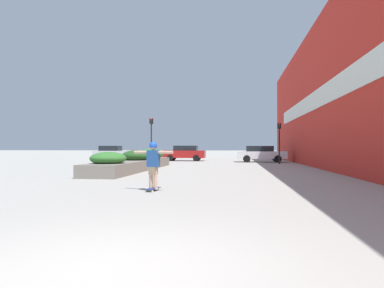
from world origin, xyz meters
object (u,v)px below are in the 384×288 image
(skateboard, at_px, (153,189))
(traffic_light_left, at_px, (151,133))
(skateboarder, at_px, (153,160))
(traffic_light_right, at_px, (279,136))
(car_leftmost, at_px, (261,154))
(car_rightmost, at_px, (358,153))
(car_center_left, at_px, (112,153))
(car_center_right, at_px, (185,153))

(skateboard, bearing_deg, traffic_light_left, 118.82)
(skateboarder, distance_m, traffic_light_right, 19.06)
(car_leftmost, bearing_deg, traffic_light_left, -68.68)
(skateboard, distance_m, car_leftmost, 22.15)
(skateboard, distance_m, traffic_light_left, 18.69)
(car_leftmost, distance_m, traffic_light_left, 10.25)
(skateboarder, relative_size, traffic_light_right, 0.43)
(car_rightmost, distance_m, traffic_light_right, 11.47)
(skateboard, relative_size, traffic_light_right, 0.21)
(car_center_left, relative_size, car_rightmost, 0.87)
(traffic_light_left, xyz_separation_m, traffic_light_right, (10.61, 0.09, -0.29))
(skateboard, xyz_separation_m, car_center_left, (-10.88, 25.35, 0.72))
(car_center_left, xyz_separation_m, car_center_right, (8.28, -1.68, 0.01))
(car_rightmost, relative_size, traffic_light_left, 1.17)
(skateboard, height_order, car_leftmost, car_leftmost)
(car_center_right, bearing_deg, car_leftmost, -105.49)
(car_leftmost, relative_size, traffic_light_right, 1.33)
(car_leftmost, distance_m, car_center_right, 7.69)
(car_center_left, relative_size, traffic_light_right, 1.16)
(traffic_light_left, bearing_deg, traffic_light_right, 0.49)
(skateboard, xyz_separation_m, skateboarder, (-0.00, -0.00, 0.89))
(skateboard, distance_m, car_center_left, 27.59)
(traffic_light_left, bearing_deg, skateboarder, -75.66)
(car_leftmost, height_order, car_rightmost, car_rightmost)
(car_center_left, bearing_deg, car_center_right, 78.51)
(skateboarder, xyz_separation_m, car_center_left, (-10.88, 25.35, -0.17))
(car_rightmost, distance_m, traffic_light_left, 20.69)
(car_center_right, distance_m, traffic_light_right, 10.39)
(car_leftmost, xyz_separation_m, car_center_right, (-7.41, 2.05, 0.01))
(car_center_left, relative_size, car_center_right, 0.92)
(car_rightmost, height_order, traffic_light_left, traffic_light_left)
(traffic_light_left, relative_size, traffic_light_right, 1.15)
(skateboard, height_order, car_center_left, car_center_left)
(car_center_right, bearing_deg, traffic_light_right, -123.18)
(car_rightmost, xyz_separation_m, traffic_light_left, (-19.16, -7.59, 1.77))
(car_rightmost, bearing_deg, traffic_light_right, -48.76)
(car_leftmost, bearing_deg, car_rightmost, 111.90)
(traffic_light_right, bearing_deg, car_leftmost, 108.60)
(car_center_right, height_order, traffic_light_left, traffic_light_left)
(car_leftmost, relative_size, car_center_left, 1.14)
(skateboarder, distance_m, traffic_light_left, 18.59)
(car_center_right, distance_m, traffic_light_left, 6.31)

